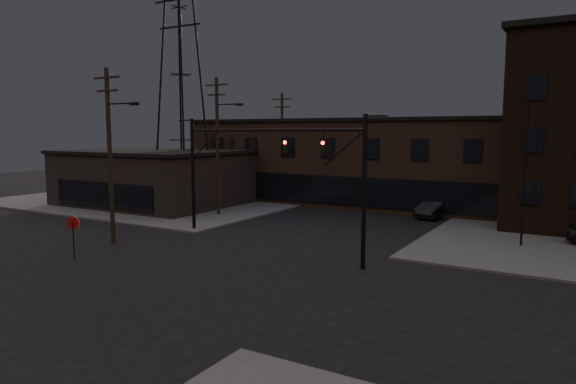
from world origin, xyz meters
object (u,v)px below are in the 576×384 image
object	(u,v)px
car_crossing	(435,208)
traffic_signal_near	(344,174)
stop_sign	(73,228)
traffic_signal_far	(207,162)

from	to	relation	value
car_crossing	traffic_signal_near	bearing A→B (deg)	-83.74
stop_sign	car_crossing	distance (m)	27.97
traffic_signal_near	car_crossing	distance (m)	18.45
car_crossing	stop_sign	bearing A→B (deg)	-112.17
traffic_signal_near	traffic_signal_far	bearing A→B (deg)	163.83
traffic_signal_near	stop_sign	size ratio (longest dim) A/B	3.23
traffic_signal_far	stop_sign	world-z (taller)	traffic_signal_far
stop_sign	car_crossing	size ratio (longest dim) A/B	0.50
car_crossing	traffic_signal_far	bearing A→B (deg)	-123.43
traffic_signal_near	stop_sign	world-z (taller)	traffic_signal_near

